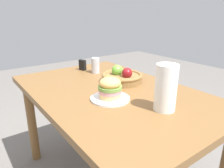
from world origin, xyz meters
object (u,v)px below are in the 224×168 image
object	(u,v)px
plate	(110,98)
soda_can	(95,65)
sandwich	(110,88)
fruit_basket	(122,77)
napkin_holder	(82,65)
paper_towel_roll	(166,88)

from	to	relation	value
plate	soda_can	distance (m)	0.57
sandwich	fruit_basket	distance (m)	0.33
plate	napkin_holder	bearing A→B (deg)	164.55
plate	paper_towel_roll	distance (m)	0.33
plate	napkin_holder	size ratio (longest dim) A/B	2.52
plate	napkin_holder	distance (m)	0.68
sandwich	fruit_basket	xyz separation A→B (m)	(-0.21, 0.25, -0.03)
fruit_basket	soda_can	bearing A→B (deg)	-175.11
paper_towel_roll	sandwich	bearing A→B (deg)	-151.69
sandwich	soda_can	distance (m)	0.57
paper_towel_roll	plate	bearing A→B (deg)	-151.69
paper_towel_roll	napkin_holder	size ratio (longest dim) A/B	2.67
fruit_basket	paper_towel_roll	size ratio (longest dim) A/B	1.21
fruit_basket	napkin_holder	size ratio (longest dim) A/B	3.22
soda_can	paper_towel_roll	world-z (taller)	paper_towel_roll
paper_towel_roll	fruit_basket	bearing A→B (deg)	167.40
soda_can	fruit_basket	bearing A→B (deg)	4.89
sandwich	soda_can	bearing A→B (deg)	156.39
plate	napkin_holder	world-z (taller)	napkin_holder
plate	paper_towel_roll	xyz separation A→B (m)	(0.27, 0.15, 0.11)
soda_can	fruit_basket	size ratio (longest dim) A/B	0.43
paper_towel_roll	napkin_holder	xyz separation A→B (m)	(-0.93, 0.04, -0.07)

